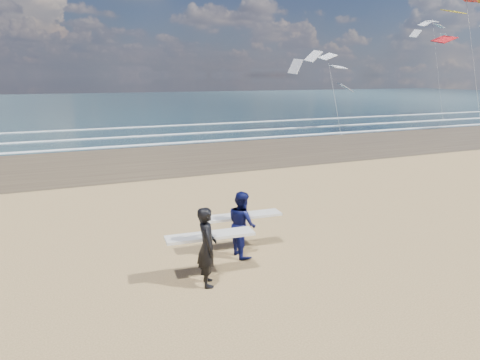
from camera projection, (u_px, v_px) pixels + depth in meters
name	position (u px, v px, depth m)	size (l,w,h in m)	color
wet_sand_strip	(393.00, 140.00, 33.73)	(220.00, 12.00, 0.01)	#473626
ocean	(193.00, 102.00, 82.01)	(220.00, 100.00, 0.02)	#182D35
foam_breakers	(321.00, 126.00, 42.75)	(220.00, 11.70, 0.05)	white
surfer_near	(207.00, 245.00, 10.20)	(2.24, 1.09, 1.96)	black
surfer_far	(242.00, 223.00, 11.90)	(2.23, 1.15, 1.86)	#0C1148
kite_0	(471.00, 39.00, 35.01)	(7.79, 4.96, 12.78)	slate
kite_1	(331.00, 78.00, 38.11)	(6.86, 4.85, 7.94)	slate
kite_5	(436.00, 59.00, 50.83)	(5.72, 4.73, 12.38)	slate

